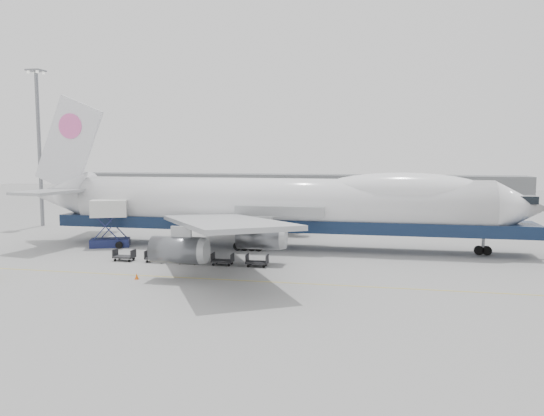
# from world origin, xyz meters

# --- Properties ---
(ground) EXTENTS (260.00, 260.00, 0.00)m
(ground) POSITION_xyz_m (0.00, 0.00, 0.00)
(ground) COLOR gray
(ground) RESTS_ON ground
(apron_line) EXTENTS (60.00, 0.15, 0.01)m
(apron_line) POSITION_xyz_m (0.00, -6.00, 0.01)
(apron_line) COLOR gold
(apron_line) RESTS_ON ground
(hangar) EXTENTS (110.00, 8.00, 7.00)m
(hangar) POSITION_xyz_m (-10.00, 70.00, 3.50)
(hangar) COLOR slate
(hangar) RESTS_ON ground
(floodlight_mast) EXTENTS (2.40, 2.40, 25.43)m
(floodlight_mast) POSITION_xyz_m (-42.00, 24.00, 14.27)
(floodlight_mast) COLOR slate
(floodlight_mast) RESTS_ON ground
(airliner) EXTENTS (67.00, 55.30, 19.98)m
(airliner) POSITION_xyz_m (0.64, 12.00, 5.62)
(airliner) COLOR white
(airliner) RESTS_ON ground
(catering_truck) EXTENTS (5.39, 4.53, 6.07)m
(catering_truck) POSITION_xyz_m (-21.21, 8.21, 3.44)
(catering_truck) COLOR #181E49
(catering_truck) RESTS_ON ground
(traffic_cone) EXTENTS (0.40, 0.40, 0.59)m
(traffic_cone) POSITION_xyz_m (-9.92, -7.50, 0.28)
(traffic_cone) COLOR #E25A0B
(traffic_cone) RESTS_ON ground
(dolly_0) EXTENTS (2.30, 1.35, 1.30)m
(dolly_0) POSITION_xyz_m (-15.22, 0.34, 0.53)
(dolly_0) COLOR #2D2D30
(dolly_0) RESTS_ON ground
(dolly_1) EXTENTS (2.30, 1.35, 1.30)m
(dolly_1) POSITION_xyz_m (-11.37, 0.34, 0.53)
(dolly_1) COLOR #2D2D30
(dolly_1) RESTS_ON ground
(dolly_2) EXTENTS (2.30, 1.35, 1.30)m
(dolly_2) POSITION_xyz_m (-7.53, 0.34, 0.53)
(dolly_2) COLOR #2D2D30
(dolly_2) RESTS_ON ground
(dolly_3) EXTENTS (2.30, 1.35, 1.30)m
(dolly_3) POSITION_xyz_m (-3.69, 0.34, 0.53)
(dolly_3) COLOR #2D2D30
(dolly_3) RESTS_ON ground
(dolly_4) EXTENTS (2.30, 1.35, 1.30)m
(dolly_4) POSITION_xyz_m (0.15, 0.34, 0.53)
(dolly_4) COLOR #2D2D30
(dolly_4) RESTS_ON ground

